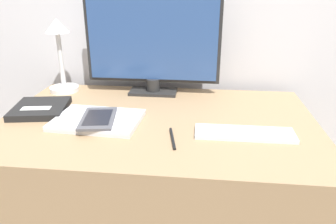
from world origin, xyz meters
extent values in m
cube|color=#997A56|center=(0.00, 0.13, 0.38)|extent=(1.13, 0.74, 0.75)
cube|color=#262626|center=(-0.06, 0.41, 0.76)|extent=(0.21, 0.11, 0.01)
cylinder|color=#262626|center=(-0.06, 0.41, 0.79)|extent=(0.06, 0.06, 0.05)
cube|color=#262626|center=(-0.06, 0.42, 0.98)|extent=(0.57, 0.01, 0.36)
cube|color=#2D4C84|center=(-0.06, 0.41, 0.98)|extent=(0.54, 0.01, 0.33)
cube|color=silver|center=(0.30, 0.03, 0.76)|extent=(0.32, 0.10, 0.01)
cube|color=silver|center=(0.30, 0.02, 0.76)|extent=(0.30, 0.08, 0.00)
cube|color=silver|center=(-0.20, 0.07, 0.76)|extent=(0.31, 0.23, 0.01)
cube|color=silver|center=(-0.20, 0.07, 0.77)|extent=(0.31, 0.23, 0.01)
cube|color=#4C4C51|center=(-0.20, 0.05, 0.77)|extent=(0.14, 0.21, 0.01)
cube|color=black|center=(-0.20, 0.05, 0.78)|extent=(0.11, 0.15, 0.00)
cylinder|color=white|center=(-0.46, 0.40, 0.76)|extent=(0.13, 0.13, 0.02)
cylinder|color=white|center=(-0.46, 0.40, 0.89)|extent=(0.02, 0.02, 0.24)
cone|color=white|center=(-0.46, 0.40, 1.04)|extent=(0.10, 0.10, 0.06)
cube|color=black|center=(-0.45, 0.15, 0.76)|extent=(0.22, 0.24, 0.02)
cube|color=silver|center=(-0.45, 0.12, 0.78)|extent=(0.11, 0.06, 0.00)
cylinder|color=black|center=(0.07, -0.03, 0.76)|extent=(0.04, 0.14, 0.01)
camera|label=1|loc=(0.16, -0.95, 1.21)|focal=35.00mm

